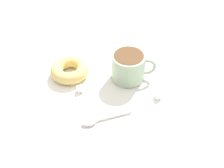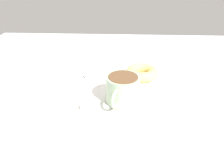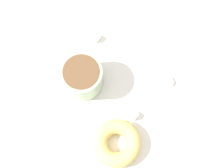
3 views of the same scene
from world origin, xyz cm
name	(u,v)px [view 3 (image 3 of 3)]	position (x,y,z in cm)	size (l,w,h in cm)	color
ground_plane	(103,80)	(0.00, 0.00, -1.00)	(120.00, 120.00, 2.00)	#B2BCC6
napkin	(112,87)	(0.25, 2.74, 0.15)	(30.94, 30.94, 0.30)	white
coffee_cup	(82,76)	(3.29, -3.10, 4.16)	(8.89, 11.49, 7.44)	#9EB793
donut	(117,143)	(9.64, 11.48, 1.93)	(10.32, 10.32, 3.25)	#E5C66B
spoon	(161,76)	(-8.53, 9.94, 0.70)	(2.49, 12.35, 0.90)	silver
sugar_cube	(134,116)	(2.58, 10.70, 1.03)	(1.47, 1.47, 1.47)	white
sugar_cube_extra	(96,38)	(-6.42, -7.16, 1.04)	(1.48, 1.48, 1.48)	white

